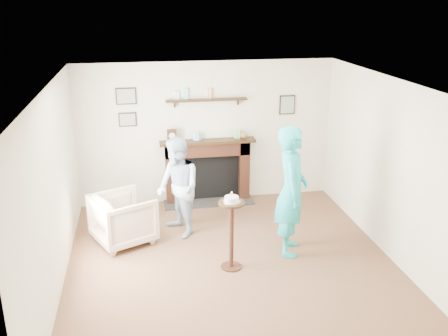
{
  "coord_description": "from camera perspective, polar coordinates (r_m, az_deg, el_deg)",
  "views": [
    {
      "loc": [
        -1.17,
        -5.92,
        3.54
      ],
      "look_at": [
        0.03,
        0.9,
        1.14
      ],
      "focal_mm": 40.0,
      "sensor_mm": 36.0,
      "label": 1
    }
  ],
  "objects": [
    {
      "name": "armchair",
      "position": [
        7.81,
        -11.24,
        -8.21
      ],
      "size": [
        1.09,
        1.08,
        0.75
      ],
      "primitive_type": "imported",
      "rotation": [
        0.0,
        0.0,
        2.01
      ],
      "color": "tan",
      "rests_on": "ground"
    },
    {
      "name": "man",
      "position": [
        7.92,
        -5.1,
        -7.5
      ],
      "size": [
        0.82,
        0.91,
        1.55
      ],
      "primitive_type": "imported",
      "rotation": [
        0.0,
        0.0,
        -1.21
      ],
      "color": "silver",
      "rests_on": "ground"
    },
    {
      "name": "ground",
      "position": [
        7.0,
        1.05,
        -11.27
      ],
      "size": [
        5.0,
        5.0,
        0.0
      ],
      "primitive_type": "plane",
      "color": "brown",
      "rests_on": "ground"
    },
    {
      "name": "pedestal_table",
      "position": [
        6.68,
        0.86,
        -6.16
      ],
      "size": [
        0.35,
        0.35,
        1.12
      ],
      "color": "black",
      "rests_on": "ground"
    },
    {
      "name": "woman",
      "position": [
        7.47,
        7.38,
        -9.34
      ],
      "size": [
        0.62,
        0.78,
        1.88
      ],
      "primitive_type": "imported",
      "rotation": [
        0.0,
        0.0,
        1.29
      ],
      "color": "#209FB6",
      "rests_on": "ground"
    },
    {
      "name": "room_shell",
      "position": [
        6.98,
        0.03,
        3.19
      ],
      "size": [
        4.54,
        5.02,
        2.52
      ],
      "color": "#EEE5CA",
      "rests_on": "ground"
    }
  ]
}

